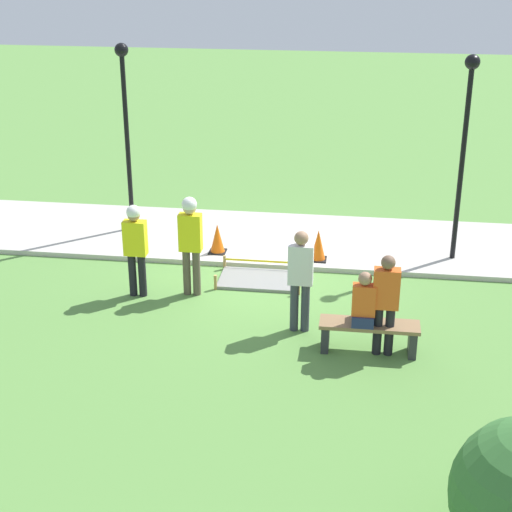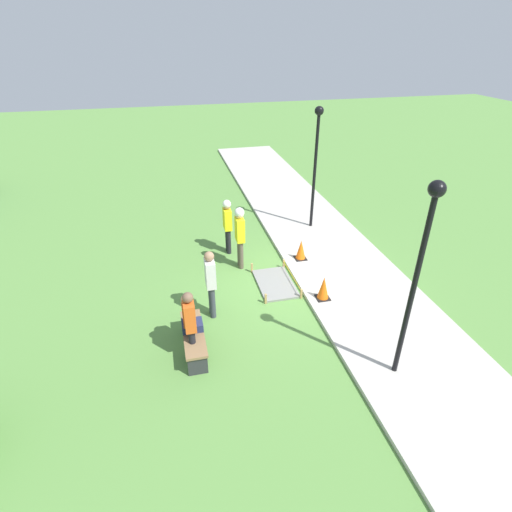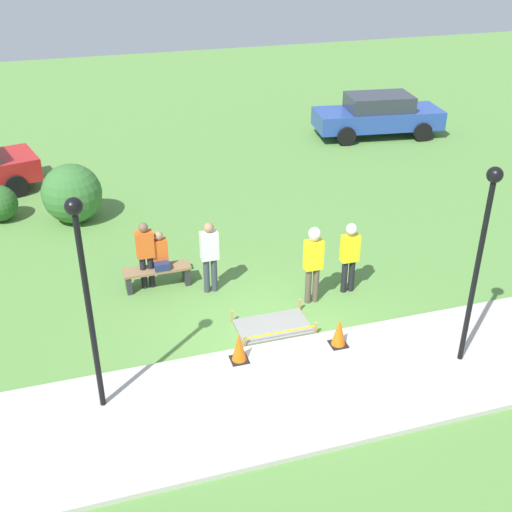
{
  "view_description": "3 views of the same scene",
  "coord_description": "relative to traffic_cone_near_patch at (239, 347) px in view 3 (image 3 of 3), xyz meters",
  "views": [
    {
      "loc": [
        -1.71,
        13.93,
        6.13
      ],
      "look_at": [
        0.05,
        1.56,
        0.92
      ],
      "focal_mm": 55.0,
      "sensor_mm": 36.0,
      "label": 1
    },
    {
      "loc": [
        -8.57,
        3.21,
        6.07
      ],
      "look_at": [
        0.14,
        1.11,
        0.95
      ],
      "focal_mm": 28.0,
      "sensor_mm": 36.0,
      "label": 2
    },
    {
      "loc": [
        -3.54,
        -9.96,
        7.85
      ],
      "look_at": [
        0.12,
        1.85,
        1.07
      ],
      "focal_mm": 45.0,
      "sensor_mm": 36.0,
      "label": 3
    }
  ],
  "objects": [
    {
      "name": "person_seated_on_bench",
      "position": [
        -0.91,
        3.41,
        0.44
      ],
      "size": [
        0.36,
        0.44,
        0.89
      ],
      "color": "navy",
      "rests_on": "park_bench"
    },
    {
      "name": "traffic_cone_near_patch",
      "position": [
        0.0,
        0.0,
        0.0
      ],
      "size": [
        0.34,
        0.34,
        0.63
      ],
      "color": "black",
      "rests_on": "sidewalk"
    },
    {
      "name": "ground_plane",
      "position": [
        0.92,
        0.38,
        -0.41
      ],
      "size": [
        60.0,
        60.0,
        0.0
      ],
      "primitive_type": "plane",
      "color": "#5B8E42"
    },
    {
      "name": "worker_assistant",
      "position": [
        2.17,
        1.69,
        0.71
      ],
      "size": [
        0.4,
        0.27,
        1.86
      ],
      "color": "brown",
      "rests_on": "ground_plane"
    },
    {
      "name": "bystander_in_gray_shirt",
      "position": [
        0.12,
        2.8,
        0.58
      ],
      "size": [
        0.4,
        0.23,
        1.75
      ],
      "color": "#383D47",
      "rests_on": "ground_plane"
    },
    {
      "name": "shrub_rounded_near",
      "position": [
        -2.65,
        7.61,
        0.42
      ],
      "size": [
        1.66,
        1.66,
        1.66
      ],
      "color": "#387033",
      "rests_on": "ground_plane"
    },
    {
      "name": "parked_car_blue",
      "position": [
        8.93,
        11.98,
        0.42
      ],
      "size": [
        4.99,
        2.45,
        1.6
      ],
      "rotation": [
        0.0,
        0.0,
        -0.13
      ],
      "color": "#28479E",
      "rests_on": "ground_plane"
    },
    {
      "name": "park_bench",
      "position": [
        -1.02,
        3.35,
        -0.07
      ],
      "size": [
        1.55,
        0.44,
        0.5
      ],
      "color": "#2D2D33",
      "rests_on": "ground_plane"
    },
    {
      "name": "worker_supervisor",
      "position": [
        3.13,
        1.87,
        0.61
      ],
      "size": [
        0.4,
        0.25,
        1.72
      ],
      "color": "black",
      "rests_on": "ground_plane"
    },
    {
      "name": "lamppost_near",
      "position": [
        4.13,
        -1.21,
        2.27
      ],
      "size": [
        0.28,
        0.28,
        3.95
      ],
      "color": "black",
      "rests_on": "sidewalk"
    },
    {
      "name": "sidewalk",
      "position": [
        0.92,
        -1.13,
        -0.36
      ],
      "size": [
        28.0,
        3.03,
        0.1
      ],
      "color": "#BCB7AD",
      "rests_on": "ground_plane"
    },
    {
      "name": "wet_concrete_patch",
      "position": [
        1.02,
        0.96,
        -0.37
      ],
      "size": [
        1.59,
        1.0,
        0.28
      ],
      "color": "gray",
      "rests_on": "ground_plane"
    },
    {
      "name": "bystander_in_orange_shirt",
      "position": [
        -1.24,
        3.4,
        0.53
      ],
      "size": [
        0.4,
        0.22,
        1.66
      ],
      "color": "black",
      "rests_on": "ground_plane"
    },
    {
      "name": "lamppost_far",
      "position": [
        -2.64,
        -0.48,
        2.28
      ],
      "size": [
        0.28,
        0.28,
        3.97
      ],
      "color": "black",
      "rests_on": "sidewalk"
    },
    {
      "name": "traffic_cone_far_patch",
      "position": [
        2.04,
        -0.11,
        -0.01
      ],
      "size": [
        0.34,
        0.34,
        0.6
      ],
      "color": "black",
      "rests_on": "sidewalk"
    }
  ]
}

